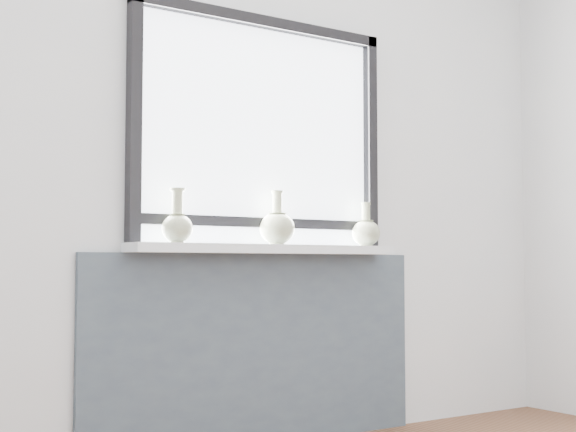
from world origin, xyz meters
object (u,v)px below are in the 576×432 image
windowsill (268,249)px  vase_c (366,231)px  vase_a (177,225)px  vase_b (277,227)px

windowsill → vase_c: size_ratio=6.23×
windowsill → vase_a: bearing=-177.7°
vase_b → vase_a: bearing=-178.8°
windowsill → vase_c: bearing=-1.2°
vase_a → vase_b: bearing=1.2°
windowsill → vase_a: 0.47m
vase_a → vase_b: (0.50, 0.01, 0.01)m
vase_a → vase_c: vase_a is taller
windowsill → vase_c: 0.56m
windowsill → vase_b: bearing=-11.6°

